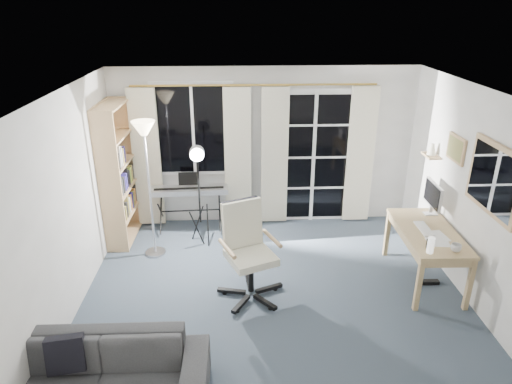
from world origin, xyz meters
TOP-DOWN VIEW (x-y plane):
  - floor at (0.00, 0.00)m, footprint 4.50×4.00m
  - window at (-1.05, 1.97)m, footprint 1.20×0.08m
  - french_door at (0.75, 1.97)m, footprint 1.32×0.09m
  - curtains at (-0.14, 1.88)m, footprint 3.60×0.07m
  - bookshelf at (-2.13, 1.47)m, footprint 0.35×0.94m
  - torchiere_lamp at (-1.57, 0.97)m, footprint 0.36×0.36m
  - keyboard_piano at (-1.13, 1.70)m, footprint 1.16×0.60m
  - studio_light at (-0.94, 1.20)m, footprint 0.28×0.30m
  - office_chair at (-0.33, 0.03)m, footprint 0.79×0.78m
  - desk at (1.88, 0.18)m, footprint 0.67×1.30m
  - monitor at (2.08, 0.63)m, footprint 0.17×0.50m
  - desk_clutter at (1.82, -0.04)m, footprint 0.42×0.78m
  - mug at (1.98, -0.32)m, footprint 0.12×0.09m
  - wall_mirror at (2.22, -0.35)m, footprint 0.04×0.94m
  - framed_print at (2.23, 0.55)m, footprint 0.03×0.42m
  - wall_shelf at (2.16, 1.05)m, footprint 0.16×0.30m
  - sofa at (-1.65, -1.55)m, footprint 1.90×0.56m

SIDE VIEW (x-z plane):
  - floor at x=0.00m, z-range -0.02..0.00m
  - sofa at x=-1.65m, z-range 0.00..0.74m
  - desk_clutter at x=1.82m, z-range 0.10..0.98m
  - desk at x=1.88m, z-range 0.26..0.95m
  - keyboard_piano at x=-1.13m, z-range 0.21..1.05m
  - office_chair at x=-0.33m, z-range 0.10..1.25m
  - mug at x=1.98m, z-range 0.69..0.80m
  - bookshelf at x=-2.13m, z-range -0.05..1.95m
  - monitor at x=2.08m, z-range 0.74..1.17m
  - french_door at x=0.75m, z-range -0.03..2.08m
  - curtains at x=-0.14m, z-range 0.03..2.16m
  - studio_light at x=-0.94m, z-range 0.46..1.96m
  - wall_shelf at x=2.16m, z-range 1.32..1.50m
  - window at x=-1.05m, z-range 0.80..2.20m
  - torchiere_lamp at x=-1.57m, z-range 0.57..2.45m
  - wall_mirror at x=2.22m, z-range 1.18..1.92m
  - framed_print at x=2.23m, z-range 1.44..1.76m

